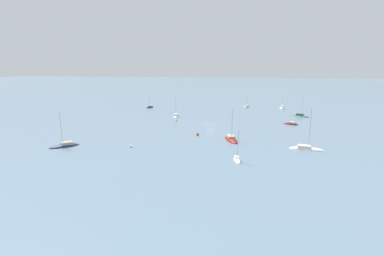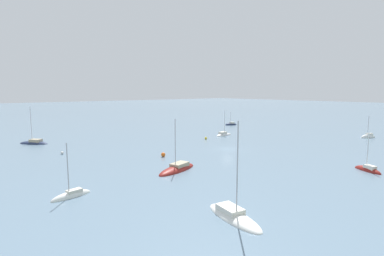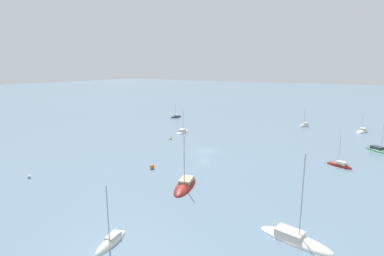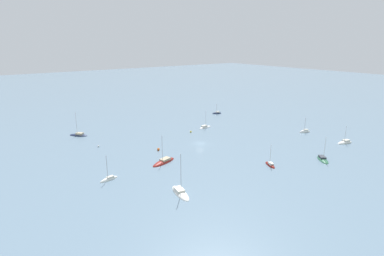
{
  "view_description": "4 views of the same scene",
  "coord_description": "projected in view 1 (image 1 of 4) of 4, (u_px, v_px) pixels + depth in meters",
  "views": [
    {
      "loc": [
        99.07,
        7.21,
        21.13
      ],
      "look_at": [
        15.32,
        -4.27,
        2.17
      ],
      "focal_mm": 28.0,
      "sensor_mm": 36.0,
      "label": 1
    },
    {
      "loc": [
        47.6,
        45.08,
        12.97
      ],
      "look_at": [
        1.89,
        -9.93,
        3.88
      ],
      "focal_mm": 28.0,
      "sensor_mm": 36.0,
      "label": 2
    },
    {
      "loc": [
        56.88,
        31.0,
        18.69
      ],
      "look_at": [
        -10.1,
        -9.23,
        2.58
      ],
      "focal_mm": 28.0,
      "sensor_mm": 36.0,
      "label": 3
    },
    {
      "loc": [
        60.89,
        77.7,
        34.06
      ],
      "look_at": [
        -2.82,
        -8.7,
        3.14
      ],
      "focal_mm": 28.0,
      "sensor_mm": 36.0,
      "label": 4
    }
  ],
  "objects": [
    {
      "name": "sailboat_9",
      "position": [
        231.0,
        140.0,
        81.9
      ],
      "size": [
        9.09,
        4.99,
        9.24
      ],
      "rotation": [
        0.0,
        0.0,
        0.29
      ],
      "color": "maroon",
      "rests_on": "ground_plane"
    },
    {
      "name": "sailboat_4",
      "position": [
        247.0,
        107.0,
        139.37
      ],
      "size": [
        4.68,
        3.12,
        6.94
      ],
      "rotation": [
        0.0,
        0.0,
        5.85
      ],
      "color": "white",
      "rests_on": "ground_plane"
    },
    {
      "name": "mooring_buoy_1",
      "position": [
        131.0,
        146.0,
        74.83
      ],
      "size": [
        0.6,
        0.6,
        0.6
      ],
      "color": "white",
      "rests_on": "ground_plane"
    },
    {
      "name": "sailboat_0",
      "position": [
        237.0,
        160.0,
        64.97
      ],
      "size": [
        5.23,
        2.16,
        7.44
      ],
      "rotation": [
        0.0,
        0.0,
        0.16
      ],
      "color": "white",
      "rests_on": "ground_plane"
    },
    {
      "name": "sailboat_2",
      "position": [
        65.0,
        146.0,
        75.54
      ],
      "size": [
        6.6,
        7.0,
        9.63
      ],
      "rotation": [
        0.0,
        0.0,
        5.44
      ],
      "color": "#232D4C",
      "rests_on": "ground_plane"
    },
    {
      "name": "ground_plane",
      "position": [
        211.0,
        125.0,
        101.35
      ],
      "size": [
        600.0,
        600.0,
        0.0
      ],
      "primitive_type": "plane",
      "color": "slate"
    },
    {
      "name": "mooring_buoy_0",
      "position": [
        198.0,
        134.0,
        86.84
      ],
      "size": [
        0.86,
        0.86,
        0.86
      ],
      "color": "orange",
      "rests_on": "ground_plane"
    },
    {
      "name": "sailboat_8",
      "position": [
        282.0,
        108.0,
        137.11
      ],
      "size": [
        6.61,
        3.54,
        7.09
      ],
      "rotation": [
        0.0,
        0.0,
        6.04
      ],
      "color": "white",
      "rests_on": "ground_plane"
    },
    {
      "name": "sailboat_3",
      "position": [
        306.0,
        149.0,
        73.11
      ],
      "size": [
        3.93,
        8.46,
        10.66
      ],
      "rotation": [
        0.0,
        0.0,
        1.39
      ],
      "color": "white",
      "rests_on": "ground_plane"
    },
    {
      "name": "mooring_buoy_2",
      "position": [
        176.0,
        120.0,
        108.05
      ],
      "size": [
        0.63,
        0.63,
        0.63
      ],
      "color": "yellow",
      "rests_on": "ground_plane"
    },
    {
      "name": "sailboat_1",
      "position": [
        301.0,
        116.0,
        116.51
      ],
      "size": [
        6.05,
        6.68,
        7.91
      ],
      "rotation": [
        0.0,
        0.0,
        0.89
      ],
      "color": "#2D6647",
      "rests_on": "ground_plane"
    },
    {
      "name": "sailboat_5",
      "position": [
        291.0,
        124.0,
        101.86
      ],
      "size": [
        3.17,
        5.06,
        6.94
      ],
      "rotation": [
        0.0,
        0.0,
        4.32
      ],
      "color": "maroon",
      "rests_on": "ground_plane"
    },
    {
      "name": "sailboat_7",
      "position": [
        150.0,
        107.0,
        138.68
      ],
      "size": [
        4.82,
        3.28,
        5.76
      ],
      "rotation": [
        0.0,
        0.0,
        5.88
      ],
      "color": "#232D4C",
      "rests_on": "ground_plane"
    },
    {
      "name": "sailboat_6",
      "position": [
        176.0,
        116.0,
        116.65
      ],
      "size": [
        6.47,
        2.82,
        7.85
      ],
      "rotation": [
        0.0,
        0.0,
        3.27
      ],
      "color": "silver",
      "rests_on": "ground_plane"
    }
  ]
}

